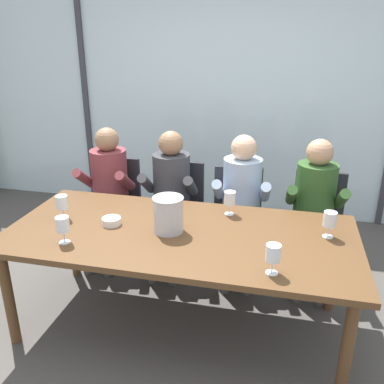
{
  "coord_description": "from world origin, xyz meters",
  "views": [
    {
      "loc": [
        0.64,
        -2.38,
        1.98
      ],
      "look_at": [
        0.0,
        0.35,
        0.89
      ],
      "focal_mm": 38.77,
      "sensor_mm": 36.0,
      "label": 1
    }
  ],
  "objects_px": {
    "wine_glass_center_pour": "(273,254)",
    "chair_left_of_center": "(178,204)",
    "wine_glass_by_right_taster": "(62,203)",
    "person_charcoal_jacket": "(170,192)",
    "person_olive_shirt": "(315,205)",
    "wine_glass_near_bucket": "(230,199)",
    "tasting_bowl": "(112,221)",
    "person_maroon_top": "(107,187)",
    "chair_near_curtain": "(116,199)",
    "person_pale_blue_shirt": "(241,198)",
    "chair_right_of_center": "(318,217)",
    "wine_glass_spare_empty": "(330,220)",
    "wine_glass_by_left_taster": "(63,225)",
    "dining_table": "(180,241)",
    "chair_center": "(237,211)",
    "ice_bucket_primary": "(168,214)"
  },
  "relations": [
    {
      "from": "wine_glass_near_bucket",
      "to": "chair_center",
      "type": "bearing_deg",
      "value": 90.81
    },
    {
      "from": "chair_right_of_center",
      "to": "person_charcoal_jacket",
      "type": "bearing_deg",
      "value": -170.86
    },
    {
      "from": "chair_near_curtain",
      "to": "person_maroon_top",
      "type": "relative_size",
      "value": 0.74
    },
    {
      "from": "dining_table",
      "to": "chair_right_of_center",
      "type": "relative_size",
      "value": 2.6
    },
    {
      "from": "person_maroon_top",
      "to": "chair_right_of_center",
      "type": "bearing_deg",
      "value": 1.96
    },
    {
      "from": "chair_center",
      "to": "person_pale_blue_shirt",
      "type": "height_order",
      "value": "person_pale_blue_shirt"
    },
    {
      "from": "chair_near_curtain",
      "to": "person_olive_shirt",
      "type": "bearing_deg",
      "value": -6.26
    },
    {
      "from": "chair_near_curtain",
      "to": "person_pale_blue_shirt",
      "type": "height_order",
      "value": "person_pale_blue_shirt"
    },
    {
      "from": "person_charcoal_jacket",
      "to": "person_olive_shirt",
      "type": "xyz_separation_m",
      "value": [
        1.2,
        -0.0,
        0.0
      ]
    },
    {
      "from": "wine_glass_center_pour",
      "to": "person_pale_blue_shirt",
      "type": "bearing_deg",
      "value": 104.63
    },
    {
      "from": "person_charcoal_jacket",
      "to": "wine_glass_by_right_taster",
      "type": "bearing_deg",
      "value": -128.65
    },
    {
      "from": "chair_center",
      "to": "tasting_bowl",
      "type": "xyz_separation_m",
      "value": [
        -0.75,
        -0.93,
        0.25
      ]
    },
    {
      "from": "person_maroon_top",
      "to": "wine_glass_center_pour",
      "type": "bearing_deg",
      "value": -40.93
    },
    {
      "from": "dining_table",
      "to": "chair_left_of_center",
      "type": "xyz_separation_m",
      "value": [
        -0.27,
        0.97,
        -0.16
      ]
    },
    {
      "from": "chair_right_of_center",
      "to": "person_charcoal_jacket",
      "type": "distance_m",
      "value": 1.27
    },
    {
      "from": "person_maroon_top",
      "to": "wine_glass_near_bucket",
      "type": "xyz_separation_m",
      "value": [
        1.16,
        -0.45,
        0.17
      ]
    },
    {
      "from": "chair_right_of_center",
      "to": "ice_bucket_primary",
      "type": "xyz_separation_m",
      "value": [
        -1.02,
        -0.96,
        0.35
      ]
    },
    {
      "from": "chair_near_curtain",
      "to": "wine_glass_spare_empty",
      "type": "distance_m",
      "value": 2.02
    },
    {
      "from": "wine_glass_near_bucket",
      "to": "person_pale_blue_shirt",
      "type": "bearing_deg",
      "value": 85.42
    },
    {
      "from": "person_maroon_top",
      "to": "wine_glass_center_pour",
      "type": "height_order",
      "value": "person_maroon_top"
    },
    {
      "from": "chair_center",
      "to": "wine_glass_spare_empty",
      "type": "distance_m",
      "value": 1.09
    },
    {
      "from": "ice_bucket_primary",
      "to": "chair_center",
      "type": "bearing_deg",
      "value": 69.71
    },
    {
      "from": "wine_glass_center_pour",
      "to": "wine_glass_by_right_taster",
      "type": "distance_m",
      "value": 1.52
    },
    {
      "from": "wine_glass_center_pour",
      "to": "chair_left_of_center",
      "type": "bearing_deg",
      "value": 123.58
    },
    {
      "from": "chair_near_curtain",
      "to": "person_olive_shirt",
      "type": "relative_size",
      "value": 0.74
    },
    {
      "from": "tasting_bowl",
      "to": "wine_glass_by_right_taster",
      "type": "relative_size",
      "value": 0.75
    },
    {
      "from": "chair_center",
      "to": "wine_glass_near_bucket",
      "type": "xyz_separation_m",
      "value": [
        0.01,
        -0.57,
        0.34
      ]
    },
    {
      "from": "tasting_bowl",
      "to": "person_pale_blue_shirt",
      "type": "bearing_deg",
      "value": 45.23
    },
    {
      "from": "wine_glass_spare_empty",
      "to": "person_maroon_top",
      "type": "bearing_deg",
      "value": 160.29
    },
    {
      "from": "wine_glass_near_bucket",
      "to": "tasting_bowl",
      "type": "bearing_deg",
      "value": -154.89
    },
    {
      "from": "wine_glass_by_right_taster",
      "to": "person_charcoal_jacket",
      "type": "bearing_deg",
      "value": 55.16
    },
    {
      "from": "person_maroon_top",
      "to": "tasting_bowl",
      "type": "distance_m",
      "value": 0.9
    },
    {
      "from": "dining_table",
      "to": "chair_right_of_center",
      "type": "bearing_deg",
      "value": 45.37
    },
    {
      "from": "chair_left_of_center",
      "to": "person_charcoal_jacket",
      "type": "height_order",
      "value": "person_charcoal_jacket"
    },
    {
      "from": "chair_right_of_center",
      "to": "wine_glass_near_bucket",
      "type": "distance_m",
      "value": 0.96
    },
    {
      "from": "dining_table",
      "to": "chair_center",
      "type": "relative_size",
      "value": 2.6
    },
    {
      "from": "wine_glass_by_left_taster",
      "to": "wine_glass_center_pour",
      "type": "height_order",
      "value": "same"
    },
    {
      "from": "person_olive_shirt",
      "to": "wine_glass_center_pour",
      "type": "bearing_deg",
      "value": -104.26
    },
    {
      "from": "person_maroon_top",
      "to": "wine_glass_spare_empty",
      "type": "bearing_deg",
      "value": -22.58
    },
    {
      "from": "chair_center",
      "to": "person_charcoal_jacket",
      "type": "relative_size",
      "value": 0.74
    },
    {
      "from": "person_pale_blue_shirt",
      "to": "wine_glass_by_left_taster",
      "type": "bearing_deg",
      "value": -135.66
    },
    {
      "from": "wine_glass_near_bucket",
      "to": "wine_glass_by_right_taster",
      "type": "distance_m",
      "value": 1.18
    },
    {
      "from": "person_charcoal_jacket",
      "to": "person_olive_shirt",
      "type": "height_order",
      "value": "same"
    },
    {
      "from": "chair_center",
      "to": "wine_glass_spare_empty",
      "type": "bearing_deg",
      "value": -54.65
    },
    {
      "from": "person_charcoal_jacket",
      "to": "wine_glass_by_left_taster",
      "type": "bearing_deg",
      "value": -112.01
    },
    {
      "from": "chair_right_of_center",
      "to": "wine_glass_spare_empty",
      "type": "bearing_deg",
      "value": -87.74
    },
    {
      "from": "chair_left_of_center",
      "to": "person_olive_shirt",
      "type": "relative_size",
      "value": 0.74
    },
    {
      "from": "chair_near_curtain",
      "to": "wine_glass_by_left_taster",
      "type": "bearing_deg",
      "value": -82.21
    },
    {
      "from": "wine_glass_center_pour",
      "to": "person_maroon_top",
      "type": "bearing_deg",
      "value": 141.94
    },
    {
      "from": "person_olive_shirt",
      "to": "wine_glass_spare_empty",
      "type": "relative_size",
      "value": 6.94
    }
  ]
}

